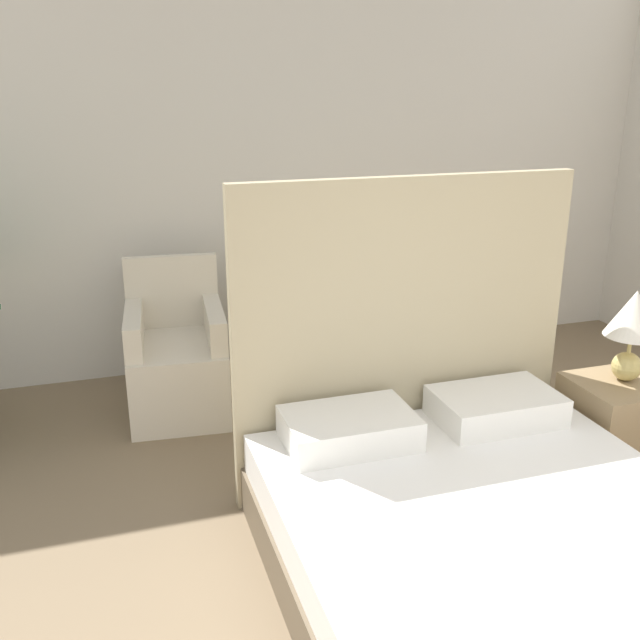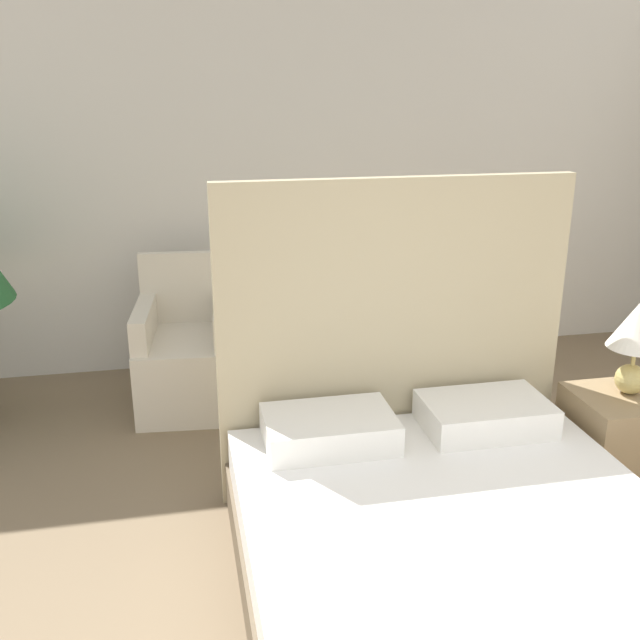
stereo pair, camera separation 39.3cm
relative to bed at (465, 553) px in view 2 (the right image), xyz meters
The scene contains 6 objects.
wall_back 3.06m from the bed, 92.86° to the left, with size 10.00×0.06×2.90m.
bed is the anchor object (origin of this frame).
armchair_near_window_left 2.33m from the bed, 114.83° to the left, with size 0.64×0.75×0.92m.
armchair_near_window_right 2.11m from the bed, 89.68° to the left, with size 0.64×0.76×0.92m.
nightstand 1.31m from the bed, 31.83° to the left, with size 0.49×0.44×0.50m.
table_lamp 1.45m from the bed, 32.16° to the left, with size 0.28×0.28×0.48m.
Camera 2 is at (-0.86, -0.75, 1.97)m, focal length 40.00 mm.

